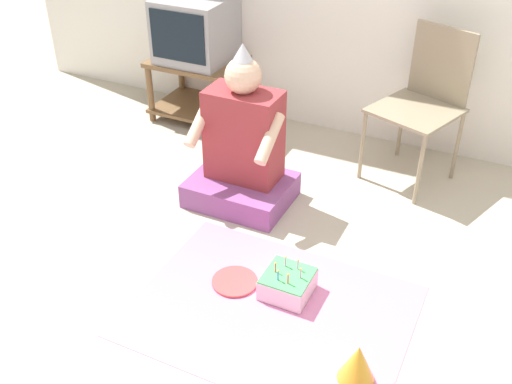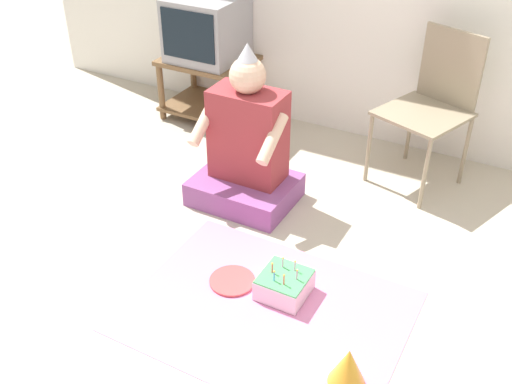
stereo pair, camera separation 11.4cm
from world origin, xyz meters
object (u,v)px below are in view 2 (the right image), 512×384
Objects in this scene: tv at (207,28)px; folding_chair at (434,99)px; person_seated at (247,151)px; birthday_cake at (284,284)px; party_hat_blue at (348,367)px; paper_plate at (232,281)px.

tv is 0.52× the size of folding_chair.
birthday_cake is at bearing -48.76° from person_seated.
party_hat_blue is at bearing -45.50° from tv.
folding_chair is 1.43m from birthday_cake.
person_seated is 0.79m from paper_plate.
birthday_cake is 0.55m from party_hat_blue.
person_seated is (0.76, -0.81, -0.33)m from tv.
folding_chair reaches higher than birthday_cake.
party_hat_blue is 0.75m from paper_plate.
person_seated reaches higher than tv.
birthday_cake is (-0.27, -1.33, -0.45)m from folding_chair.
folding_chair is at bearing 69.23° from paper_plate.
person_seated is 5.13× the size of party_hat_blue.
tv is 1.92m from paper_plate.
folding_chair is (1.57, -0.10, -0.13)m from tv.
birthday_cake is 0.26m from paper_plate.
party_hat_blue is at bearing -44.26° from person_seated.
paper_plate is (0.29, -0.67, -0.30)m from person_seated.
party_hat_blue is at bearing -37.55° from birthday_cake.
folding_chair is at bearing 78.53° from birthday_cake.
tv reaches higher than party_hat_blue.
folding_chair is at bearing 41.11° from person_seated.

